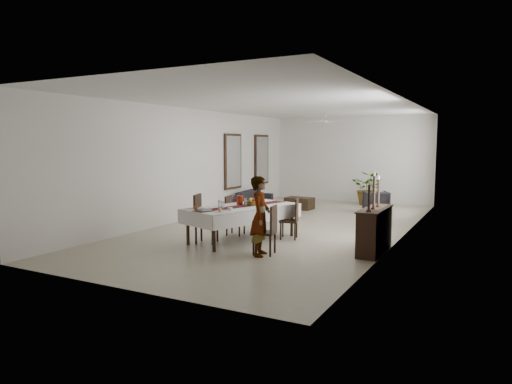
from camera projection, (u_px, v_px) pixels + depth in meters
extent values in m
cube|color=#AFA68B|center=(286.00, 226.00, 12.16)|extent=(6.00, 12.00, 0.00)
cube|color=silver|center=(287.00, 105.00, 11.82)|extent=(6.00, 12.00, 0.02)
cube|color=silver|center=(351.00, 159.00, 17.26)|extent=(6.00, 0.02, 3.20)
cube|color=silver|center=(120.00, 184.00, 6.72)|extent=(6.00, 0.02, 3.20)
cube|color=silver|center=(193.00, 164.00, 13.39)|extent=(0.02, 12.00, 3.20)
cube|color=silver|center=(405.00, 169.00, 10.59)|extent=(0.02, 12.00, 3.20)
cube|color=black|center=(242.00, 208.00, 10.30)|extent=(1.76, 2.67, 0.05)
cylinder|color=black|center=(188.00, 229.00, 9.86)|extent=(0.09, 0.09, 0.72)
cylinder|color=black|center=(214.00, 235.00, 9.20)|extent=(0.09, 0.09, 0.72)
cylinder|color=black|center=(265.00, 217.00, 11.47)|extent=(0.09, 0.09, 0.72)
cylinder|color=black|center=(292.00, 221.00, 10.82)|extent=(0.09, 0.09, 0.72)
cube|color=silver|center=(242.00, 206.00, 10.29)|extent=(1.99, 2.91, 0.01)
cube|color=white|center=(225.00, 210.00, 10.74)|extent=(0.85, 2.52, 0.31)
cube|color=white|center=(261.00, 216.00, 9.87)|extent=(0.85, 2.52, 0.31)
cube|color=white|center=(195.00, 220.00, 9.40)|extent=(1.16, 0.39, 0.31)
cube|color=silver|center=(282.00, 207.00, 11.22)|extent=(1.16, 0.39, 0.31)
cube|color=#4E1619|center=(242.00, 206.00, 10.29)|extent=(1.16, 2.56, 0.00)
cylinder|color=maroon|center=(240.00, 200.00, 10.57)|extent=(0.20, 0.20, 0.21)
torus|color=maroon|center=(237.00, 200.00, 10.63)|extent=(0.12, 0.06, 0.12)
cylinder|color=white|center=(223.00, 206.00, 9.73)|extent=(0.07, 0.07, 0.18)
cylinder|color=white|center=(220.00, 204.00, 9.97)|extent=(0.07, 0.07, 0.18)
cylinder|color=silver|center=(245.00, 202.00, 10.28)|extent=(0.07, 0.07, 0.18)
cylinder|color=silver|center=(230.00, 209.00, 9.64)|extent=(0.09, 0.09, 0.06)
cylinder|color=white|center=(230.00, 210.00, 9.64)|extent=(0.15, 0.15, 0.01)
cylinder|color=white|center=(221.00, 205.00, 10.26)|extent=(0.09, 0.09, 0.06)
cylinder|color=silver|center=(221.00, 206.00, 10.27)|extent=(0.15, 0.15, 0.01)
cylinder|color=silver|center=(220.00, 212.00, 9.41)|extent=(0.25, 0.25, 0.02)
sphere|color=tan|center=(220.00, 210.00, 9.41)|extent=(0.09, 0.09, 0.09)
cylinder|color=white|center=(207.00, 208.00, 9.98)|extent=(0.25, 0.25, 0.02)
cylinder|color=white|center=(251.00, 202.00, 10.92)|extent=(0.25, 0.25, 0.02)
cylinder|color=#3C3B40|center=(204.00, 210.00, 9.55)|extent=(0.37, 0.37, 0.02)
cylinder|color=brown|center=(196.00, 208.00, 9.69)|extent=(0.07, 0.07, 0.08)
cylinder|color=#8E4514|center=(196.00, 207.00, 9.80)|extent=(0.07, 0.07, 0.08)
cylinder|color=brown|center=(252.00, 203.00, 10.43)|extent=(0.31, 0.31, 0.10)
sphere|color=#AB1E11|center=(254.00, 200.00, 10.41)|extent=(0.09, 0.09, 0.09)
sphere|color=#548A29|center=(252.00, 199.00, 10.47)|extent=(0.08, 0.08, 0.08)
sphere|color=gold|center=(250.00, 200.00, 10.38)|extent=(0.09, 0.09, 0.09)
cube|color=black|center=(264.00, 233.00, 9.01)|extent=(0.48, 0.48, 0.05)
cylinder|color=black|center=(270.00, 246.00, 8.82)|extent=(0.05, 0.05, 0.41)
cylinder|color=black|center=(275.00, 243.00, 9.15)|extent=(0.05, 0.05, 0.41)
cylinder|color=black|center=(254.00, 245.00, 8.93)|extent=(0.05, 0.05, 0.41)
cylinder|color=black|center=(259.00, 242.00, 9.25)|extent=(0.05, 0.05, 0.41)
cube|color=black|center=(274.00, 219.00, 8.93)|extent=(0.11, 0.42, 0.53)
cube|color=black|center=(289.00, 221.00, 10.51)|extent=(0.49, 0.49, 0.05)
cylinder|color=black|center=(295.00, 232.00, 10.34)|extent=(0.05, 0.05, 0.39)
cylinder|color=black|center=(297.00, 229.00, 10.65)|extent=(0.05, 0.05, 0.39)
cylinder|color=black|center=(281.00, 231.00, 10.40)|extent=(0.05, 0.05, 0.39)
cylinder|color=black|center=(283.00, 229.00, 10.72)|extent=(0.05, 0.05, 0.39)
cube|color=black|center=(297.00, 209.00, 10.44)|extent=(0.14, 0.39, 0.51)
cube|color=black|center=(207.00, 222.00, 10.05)|extent=(0.57, 0.57, 0.05)
cylinder|color=black|center=(201.00, 231.00, 10.30)|extent=(0.06, 0.06, 0.45)
cylinder|color=black|center=(196.00, 234.00, 9.93)|extent=(0.06, 0.06, 0.45)
cylinder|color=black|center=(217.00, 232.00, 10.22)|extent=(0.06, 0.06, 0.45)
cylinder|color=black|center=(213.00, 235.00, 9.86)|extent=(0.06, 0.06, 0.45)
cube|color=black|center=(198.00, 207.00, 10.06)|extent=(0.17, 0.45, 0.58)
cube|color=black|center=(236.00, 218.00, 10.97)|extent=(0.45, 0.45, 0.05)
cylinder|color=black|center=(232.00, 225.00, 11.20)|extent=(0.05, 0.05, 0.39)
cylinder|color=black|center=(227.00, 227.00, 10.89)|extent=(0.05, 0.05, 0.39)
cylinder|color=black|center=(244.00, 226.00, 11.09)|extent=(0.05, 0.05, 0.39)
cylinder|color=black|center=(239.00, 228.00, 10.78)|extent=(0.05, 0.05, 0.39)
cube|color=black|center=(229.00, 206.00, 11.00)|extent=(0.09, 0.40, 0.51)
imported|color=#94989C|center=(260.00, 216.00, 8.88)|extent=(0.51, 0.65, 1.56)
cube|color=black|center=(375.00, 231.00, 9.18)|extent=(0.39, 1.45, 0.87)
cube|color=black|center=(375.00, 209.00, 9.13)|extent=(0.43, 1.51, 0.03)
cylinder|color=black|center=(369.00, 211.00, 8.66)|extent=(0.10, 0.10, 0.03)
cylinder|color=black|center=(369.00, 198.00, 8.63)|extent=(0.05, 0.05, 0.48)
cylinder|color=beige|center=(369.00, 183.00, 8.60)|extent=(0.03, 0.03, 0.08)
cylinder|color=black|center=(374.00, 208.00, 9.00)|extent=(0.10, 0.10, 0.03)
cylinder|color=black|center=(374.00, 192.00, 8.97)|extent=(0.05, 0.05, 0.63)
cylinder|color=white|center=(374.00, 174.00, 8.93)|extent=(0.03, 0.03, 0.08)
cylinder|color=black|center=(378.00, 206.00, 9.34)|extent=(0.10, 0.10, 0.03)
cylinder|color=black|center=(378.00, 192.00, 9.31)|extent=(0.05, 0.05, 0.53)
cylinder|color=white|center=(379.00, 178.00, 9.28)|extent=(0.03, 0.03, 0.08)
imported|color=#252227|center=(254.00, 199.00, 15.76)|extent=(1.02, 2.06, 0.58)
imported|color=#2B282D|center=(376.00, 202.00, 14.62)|extent=(0.99, 1.00, 0.69)
cube|color=black|center=(299.00, 203.00, 15.35)|extent=(0.92, 0.64, 0.39)
imported|color=#2F5B24|center=(368.00, 188.00, 16.33)|extent=(1.19, 1.07, 1.20)
cube|color=black|center=(233.00, 161.00, 15.30)|extent=(0.06, 1.05, 1.85)
cube|color=silver|center=(234.00, 161.00, 15.28)|extent=(0.01, 0.90, 1.70)
cube|color=black|center=(261.00, 160.00, 17.15)|extent=(0.06, 1.05, 1.85)
cube|color=silver|center=(262.00, 160.00, 17.13)|extent=(0.01, 0.90, 1.70)
cylinder|color=silver|center=(326.00, 115.00, 14.47)|extent=(0.04, 0.04, 0.20)
cylinder|color=silver|center=(325.00, 121.00, 14.49)|extent=(0.16, 0.16, 0.08)
cube|color=silver|center=(329.00, 122.00, 14.80)|extent=(0.10, 0.55, 0.01)
cube|color=silver|center=(322.00, 121.00, 14.18)|extent=(0.10, 0.55, 0.01)
cube|color=silver|center=(336.00, 121.00, 14.33)|extent=(0.55, 0.10, 0.01)
cube|color=white|center=(315.00, 122.00, 14.65)|extent=(0.55, 0.10, 0.01)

